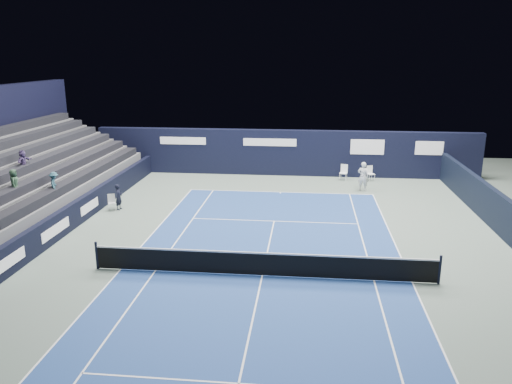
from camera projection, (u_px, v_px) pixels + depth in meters
ground at (267, 255)px, 20.58m from camera, size 48.00×48.00×0.00m
court_surface at (262, 276)px, 18.66m from camera, size 10.97×23.77×0.01m
enclosure_wall_right at (499, 213)px, 23.12m from camera, size 0.30×22.00×1.80m
folding_chair_back_a at (344, 171)px, 32.88m from camera, size 0.57×0.56×1.04m
folding_chair_back_b at (370, 172)px, 32.77m from camera, size 0.56×0.56×0.98m
line_judge_chair at (112, 201)px, 26.52m from camera, size 0.49×0.49×0.86m
line_judge at (119, 197)px, 26.53m from camera, size 0.37×0.53×1.38m
court_markings at (262, 276)px, 18.66m from camera, size 11.03×23.83×0.00m
tennis_net at (262, 263)px, 18.53m from camera, size 12.90×0.10×1.10m
back_sponsor_wall at (285, 153)px, 34.07m from camera, size 26.00×0.63×3.10m
side_barrier_left at (86, 206)px, 25.19m from camera, size 0.33×22.00×1.20m
spectator_stand at (23, 174)px, 26.19m from camera, size 6.00×18.00×6.40m
tennis_player at (363, 176)px, 30.18m from camera, size 0.74×0.90×1.79m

